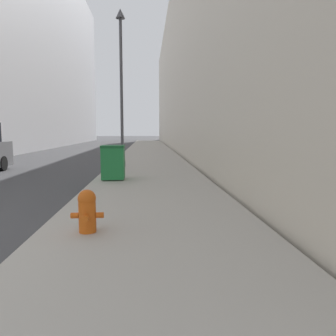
# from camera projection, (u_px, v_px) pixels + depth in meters

# --- Properties ---
(sidewalk_right) EXTENTS (3.79, 60.00, 0.15)m
(sidewalk_right) POSITION_uv_depth(u_px,v_px,m) (150.00, 155.00, 22.52)
(sidewalk_right) COLOR #ADA89E
(sidewalk_right) RESTS_ON ground
(building_right_stone) EXTENTS (12.00, 60.00, 14.10)m
(building_right_stone) POSITION_uv_depth(u_px,v_px,m) (235.00, 73.00, 30.15)
(building_right_stone) COLOR beige
(building_right_stone) RESTS_ON ground
(fire_hydrant) EXTENTS (0.51, 0.40, 0.68)m
(fire_hydrant) POSITION_uv_depth(u_px,v_px,m) (87.00, 210.00, 5.13)
(fire_hydrant) COLOR #D15614
(fire_hydrant) RESTS_ON sidewalk_right
(trash_bin) EXTENTS (0.74, 0.71, 1.12)m
(trash_bin) POSITION_uv_depth(u_px,v_px,m) (113.00, 162.00, 10.62)
(trash_bin) COLOR #1E7538
(trash_bin) RESTS_ON sidewalk_right
(lamppost) EXTENTS (0.40, 0.40, 6.72)m
(lamppost) POSITION_uv_depth(u_px,v_px,m) (121.00, 73.00, 14.11)
(lamppost) COLOR #4C4C51
(lamppost) RESTS_ON sidewalk_right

